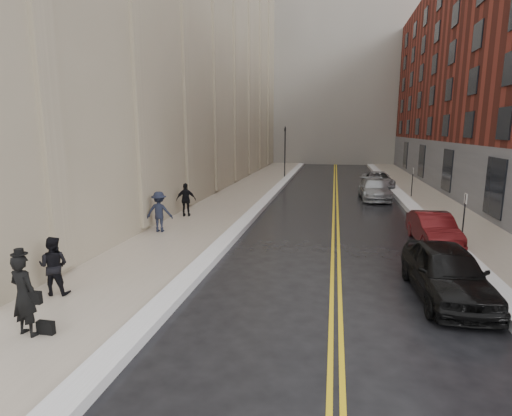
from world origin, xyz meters
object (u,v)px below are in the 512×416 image
at_px(car_silver_far, 378,180).
at_px(car_black, 447,272).
at_px(pedestrian_a, 54,266).
at_px(car_silver_near, 374,189).
at_px(pedestrian_main, 24,295).
at_px(car_maroon, 433,229).
at_px(pedestrian_c, 186,200).
at_px(pedestrian_b, 159,212).

bearing_deg(car_silver_far, car_black, -91.81).
distance_m(car_silver_far, pedestrian_a, 27.70).
xyz_separation_m(car_silver_near, pedestrian_main, (-9.85, -21.85, 0.43)).
xyz_separation_m(car_black, pedestrian_main, (-10.31, -4.51, 0.34)).
bearing_deg(car_silver_near, car_maroon, -85.90).
bearing_deg(pedestrian_c, pedestrian_a, 78.61).
height_order(car_silver_far, pedestrian_b, pedestrian_b).
bearing_deg(car_silver_near, car_silver_far, 79.00).
xyz_separation_m(car_silver_near, car_silver_far, (0.77, 5.54, -0.00)).
bearing_deg(pedestrian_main, pedestrian_b, -72.63).
bearing_deg(pedestrian_b, car_maroon, 176.81).
height_order(car_silver_far, pedestrian_a, pedestrian_a).
distance_m(pedestrian_b, pedestrian_c, 3.50).
relative_size(car_silver_near, pedestrian_b, 2.55).
height_order(car_black, car_silver_near, car_black).
distance_m(car_silver_near, car_silver_far, 5.59).
height_order(car_black, pedestrian_main, pedestrian_main).
xyz_separation_m(car_maroon, pedestrian_a, (-12.23, -8.25, 0.34)).
height_order(pedestrian_a, pedestrian_b, pedestrian_b).
xyz_separation_m(pedestrian_main, pedestrian_c, (-1.06, 13.20, -0.06)).
bearing_deg(car_black, car_silver_near, 88.63).
bearing_deg(car_black, pedestrian_b, 152.54).
distance_m(car_maroon, car_silver_far, 16.93).
height_order(car_black, car_silver_far, car_black).
relative_size(car_black, pedestrian_a, 2.69).
height_order(car_silver_near, pedestrian_c, pedestrian_c).
height_order(car_black, pedestrian_c, pedestrian_c).
height_order(pedestrian_main, pedestrian_c, pedestrian_main).
height_order(car_silver_near, pedestrian_b, pedestrian_b).
distance_m(car_silver_near, pedestrian_main, 23.97).
bearing_deg(pedestrian_main, pedestrian_c, -74.26).
relative_size(car_maroon, pedestrian_main, 2.08).
distance_m(car_silver_near, pedestrian_a, 22.40).
relative_size(car_maroon, pedestrian_a, 2.36).
height_order(pedestrian_b, pedestrian_c, pedestrian_b).
height_order(car_maroon, pedestrian_c, pedestrian_c).
bearing_deg(car_silver_far, car_maroon, -88.81).
bearing_deg(pedestrian_a, car_silver_near, -129.97).
xyz_separation_m(car_maroon, pedestrian_main, (-11.28, -10.47, 0.46)).
xyz_separation_m(car_maroon, pedestrian_c, (-12.33, 2.73, 0.40)).
bearing_deg(pedestrian_c, pedestrian_main, 82.64).
relative_size(car_maroon, car_silver_far, 0.81).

